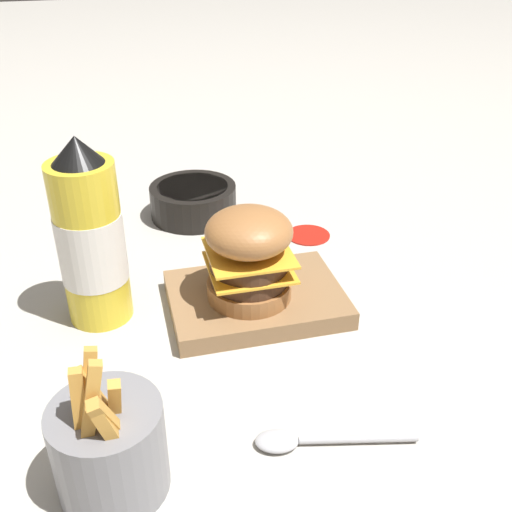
% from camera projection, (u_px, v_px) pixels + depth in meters
% --- Properties ---
extents(ground_plane, '(6.00, 6.00, 0.00)m').
position_uv_depth(ground_plane, '(283.00, 339.00, 0.69)').
color(ground_plane, '#B7B2A8').
extents(serving_board, '(0.21, 0.15, 0.02)m').
position_uv_depth(serving_board, '(256.00, 299.00, 0.74)').
color(serving_board, olive).
rests_on(serving_board, ground_plane).
extents(burger, '(0.10, 0.10, 0.11)m').
position_uv_depth(burger, '(249.00, 254.00, 0.69)').
color(burger, '#9E6638').
rests_on(burger, serving_board).
extents(ketchup_bottle, '(0.08, 0.08, 0.23)m').
position_uv_depth(ketchup_bottle, '(91.00, 240.00, 0.68)').
color(ketchup_bottle, yellow).
rests_on(ketchup_bottle, ground_plane).
extents(fries_basket, '(0.09, 0.09, 0.15)m').
position_uv_depth(fries_basket, '(109.00, 447.00, 0.49)').
color(fries_basket, slate).
rests_on(fries_basket, ground_plane).
extents(side_bowl, '(0.14, 0.14, 0.05)m').
position_uv_depth(side_bowl, '(193.00, 200.00, 0.95)').
color(side_bowl, black).
rests_on(side_bowl, ground_plane).
extents(spoon, '(0.15, 0.05, 0.01)m').
position_uv_depth(spoon, '(301.00, 440.00, 0.55)').
color(spoon, '#B2B2B7').
rests_on(spoon, ground_plane).
extents(ketchup_puddle, '(0.07, 0.07, 0.00)m').
position_uv_depth(ketchup_puddle, '(308.00, 235.00, 0.90)').
color(ketchup_puddle, '#B21E14').
rests_on(ketchup_puddle, ground_plane).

